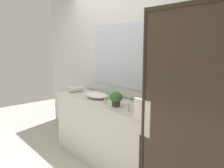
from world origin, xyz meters
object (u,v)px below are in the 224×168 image
Objects in this scene: potted_plant at (116,98)px; amenity_bottle_body_wash at (105,101)px; sink_basin at (96,95)px; amenity_bottle_shampoo at (142,109)px; faucet at (107,93)px; soap_dish at (144,108)px; amenity_bottle_conditioner at (128,107)px; rolled_towel_near_edge at (76,89)px.

amenity_bottle_body_wash is (-0.16, -0.05, -0.06)m from potted_plant.
amenity_bottle_shampoo reaches higher than sink_basin.
amenity_bottle_shampoo is 0.56m from amenity_bottle_body_wash.
amenity_bottle_body_wash is at bearing -20.00° from sink_basin.
faucet is 0.87m from soap_dish.
amenity_bottle_conditioner is 0.16m from amenity_bottle_shampoo.
soap_dish is at bearing 24.30° from potted_plant.
rolled_towel_near_edge is (-1.42, -0.06, 0.03)m from soap_dish.
sink_basin is 4.09× the size of soap_dish.
amenity_bottle_body_wash reaches higher than soap_dish.
amenity_bottle_shampoo is at bearing -2.47° from sink_basin.
soap_dish is 1.17× the size of amenity_bottle_body_wash.
sink_basin is at bearing -90.00° from faucet.
amenity_bottle_shampoo is (0.06, -0.11, 0.03)m from soap_dish.
amenity_bottle_conditioner is at bearing -110.81° from soap_dish.
soap_dish is 1.03× the size of amenity_bottle_conditioner.
potted_plant is 0.80× the size of rolled_towel_near_edge.
amenity_bottle_body_wash is at bearing -157.97° from soap_dish.
potted_plant is at bearing 170.43° from amenity_bottle_conditioner.
amenity_bottle_body_wash is (-0.42, -0.00, -0.01)m from amenity_bottle_conditioner.
amenity_bottle_body_wash is at bearing -8.56° from rolled_towel_near_edge.
amenity_bottle_conditioner is (-0.07, -0.19, 0.03)m from soap_dish.
amenity_bottle_body_wash is at bearing -170.40° from amenity_bottle_shampoo.
potted_plant reaches higher than faucet.
amenity_bottle_shampoo is (0.39, 0.04, -0.06)m from potted_plant.
amenity_bottle_shampoo is at bearing -14.15° from faucet.
sink_basin is at bearing 160.00° from amenity_bottle_body_wash.
amenity_bottle_shampoo is (0.14, 0.09, -0.00)m from amenity_bottle_conditioner.
potted_plant is (0.52, -0.08, 0.06)m from sink_basin.
rolled_towel_near_edge is (-0.57, -0.18, -0.01)m from faucet.
amenity_bottle_conditioner is 1.36m from rolled_towel_near_edge.
amenity_bottle_conditioner and amenity_bottle_shampoo have the same top height.
amenity_bottle_shampoo is at bearing 6.50° from potted_plant.
sink_basin is 0.92m from amenity_bottle_shampoo.
soap_dish is 1.03× the size of amenity_bottle_shampoo.
amenity_bottle_conditioner is at bearing -9.30° from sink_basin.
amenity_bottle_conditioner is 1.14× the size of amenity_bottle_body_wash.
potted_plant is 1.86× the size of soap_dish.
faucet reaches higher than amenity_bottle_conditioner.
faucet reaches higher than amenity_bottle_body_wash.
rolled_towel_near_edge is at bearing -162.00° from faucet.
rolled_towel_near_edge is at bearing 175.18° from potted_plant.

